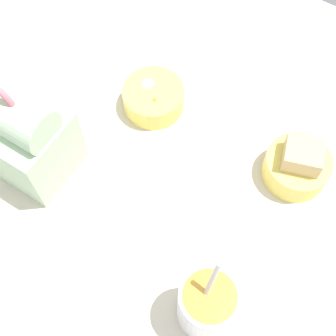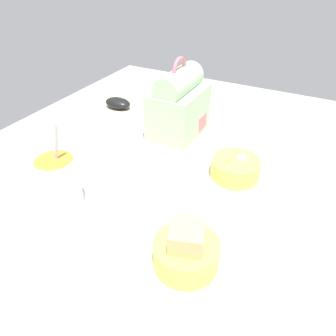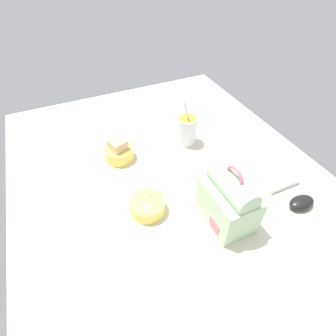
{
  "view_description": "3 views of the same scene",
  "coord_description": "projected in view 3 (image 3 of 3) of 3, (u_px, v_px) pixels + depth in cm",
  "views": [
    {
      "loc": [
        -17.85,
        28.44,
        75.31
      ],
      "look_at": [
        0.55,
        -0.98,
        7.0
      ],
      "focal_mm": 50.0,
      "sensor_mm": 36.0,
      "label": 1
    },
    {
      "loc": [
        -51.28,
        -28.22,
        47.72
      ],
      "look_at": [
        0.55,
        -0.98,
        7.0
      ],
      "focal_mm": 35.0,
      "sensor_mm": 36.0,
      "label": 2
    },
    {
      "loc": [
        61.22,
        -28.48,
        70.72
      ],
      "look_at": [
        0.55,
        -0.98,
        7.0
      ],
      "focal_mm": 28.0,
      "sensor_mm": 36.0,
      "label": 3
    }
  ],
  "objects": [
    {
      "name": "desk_surface",
      "position": [
        170.0,
        178.0,
        0.97
      ],
      "size": [
        140.0,
        110.0,
        2.0
      ],
      "color": "beige",
      "rests_on": "ground"
    },
    {
      "name": "keyboard",
      "position": [
        251.0,
        154.0,
        1.04
      ],
      "size": [
        39.57,
        12.77,
        2.1
      ],
      "color": "silver",
      "rests_on": "desk_surface"
    },
    {
      "name": "lunch_bag",
      "position": [
        229.0,
        200.0,
        0.77
      ],
      "size": [
        17.34,
        12.4,
        21.81
      ],
      "color": "#B7D6AD",
      "rests_on": "desk_surface"
    },
    {
      "name": "soup_cup",
      "position": [
        187.0,
        130.0,
        1.07
      ],
      "size": [
        8.29,
        8.29,
        19.71
      ],
      "color": "silver",
      "rests_on": "desk_surface"
    },
    {
      "name": "bento_bowl_sandwich",
      "position": [
        119.0,
        152.0,
        1.01
      ],
      "size": [
        11.14,
        11.14,
        8.71
      ],
      "color": "#EFD65B",
      "rests_on": "desk_surface"
    },
    {
      "name": "bento_bowl_snacks",
      "position": [
        148.0,
        206.0,
        0.83
      ],
      "size": [
        11.31,
        11.31,
        5.49
      ],
      "color": "#EFD65B",
      "rests_on": "desk_surface"
    },
    {
      "name": "computer_mouse",
      "position": [
        302.0,
        203.0,
        0.85
      ],
      "size": [
        5.57,
        9.04,
        3.47
      ],
      "color": "black",
      "rests_on": "desk_surface"
    }
  ]
}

